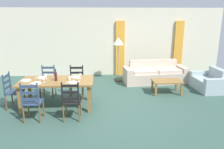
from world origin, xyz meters
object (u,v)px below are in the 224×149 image
Objects in this scene: wine_glass_far_right at (80,74)px; armchair_upholstered at (210,82)px; wine_bottle at (56,76)px; dining_chair_near_left at (32,102)px; dining_chair_near_right at (72,101)px; dining_chair_far_left at (48,82)px; standing_lamp at (118,44)px; coffee_cup_primary at (69,79)px; couch at (155,74)px; wine_glass_far_left at (46,75)px; wine_glass_near_right at (79,77)px; wine_glass_near_left at (43,78)px; dining_table at (57,83)px; dining_chair_far_right at (77,82)px; coffee_table at (167,82)px; dining_chair_head_west at (12,91)px.

wine_glass_far_right is 0.13× the size of armchair_upholstered.
dining_chair_near_left is at bearing -119.86° from wine_bottle.
dining_chair_near_right and dining_chair_far_left have the same top height.
dining_chair_near_left is at bearing -89.87° from dining_chair_far_left.
standing_lamp is at bearing 158.87° from armchair_upholstered.
couch is at bearing 37.07° from coffee_cup_primary.
dining_chair_near_left is at bearing -97.04° from wine_glass_far_left.
dining_chair_far_left reaches higher than wine_glass_near_right.
wine_glass_near_left is (0.13, -0.94, 0.38)m from dining_chair_far_left.
wine_glass_near_right is (0.88, 0.04, 0.00)m from wine_glass_near_left.
wine_glass_near_right reaches higher than dining_table.
wine_glass_near_right is 1.00× the size of wine_glass_far_left.
wine_glass_near_right is 0.10× the size of standing_lamp.
wine_glass_near_left is 5.26m from armchair_upholstered.
dining_chair_far_left is at bearing -145.80° from standing_lamp.
wine_bottle is at bearing -119.86° from dining_chair_far_right.
coffee_cup_primary is at bearing -162.53° from coffee_table.
wine_bottle is 0.34m from coffee_cup_primary.
wine_glass_near_right is (0.59, -0.12, 0.20)m from dining_table.
wine_glass_near_left is 0.64m from coffee_cup_primary.
wine_glass_near_left is at bearing -167.12° from coffee_cup_primary.
dining_chair_far_left is 0.80× the size of armchair_upholstered.
wine_bottle is at bearing -31.75° from wine_glass_far_left.
dining_chair_far_right reaches higher than wine_glass_far_left.
wine_glass_near_right is (0.15, -0.84, 0.38)m from dining_chair_far_right.
wine_glass_near_right and wine_glass_far_right have the same top height.
dining_chair_far_left is at bearing 100.39° from wine_glass_far_left.
wine_glass_near_left is 3.27m from standing_lamp.
dining_chair_far_left is 3.66m from coffee_table.
dining_table is at bearing -61.45° from dining_chair_far_left.
wine_glass_near_left is at bearing 140.97° from dining_chair_near_right.
coffee_cup_primary is at bearing -122.49° from standing_lamp.
dining_chair_near_left reaches higher than coffee_table.
wine_glass_near_left reaches higher than coffee_table.
dining_table is 0.39m from wine_glass_near_left.
coffee_cup_primary is at bearing 12.88° from wine_glass_near_left.
coffee_cup_primary is at bearing 4.94° from wine_bottle.
dining_chair_far_right is 3.04× the size of wine_bottle.
armchair_upholstered is (4.77, 1.15, -0.41)m from dining_table.
wine_glass_near_right is 4.42m from armchair_upholstered.
dining_table is 0.21m from wine_bottle.
wine_glass_near_left is (-0.29, -0.11, -0.01)m from wine_bottle.
dining_chair_far_right reaches higher than coffee_cup_primary.
dining_table is at bearing 0.36° from dining_chair_head_west.
dining_table is 0.86m from dining_chair_far_right.
armchair_upholstered is (4.17, 1.00, -0.61)m from wine_glass_far_right.
dining_chair_near_right is 3.04× the size of wine_bottle.
armchair_upholstered is (5.08, 1.01, -0.61)m from wine_glass_far_left.
wine_bottle is at bearing -163.76° from coffee_table.
dining_chair_near_right is at bearing -99.74° from wine_glass_near_right.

